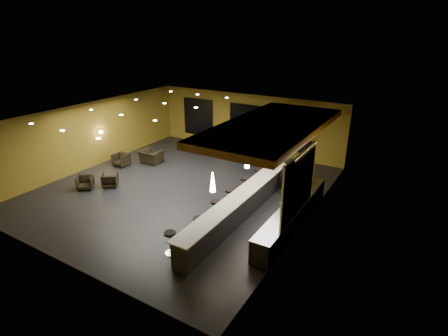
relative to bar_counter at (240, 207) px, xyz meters
The scene contains 35 objects.
floor 3.82m from the bar_counter, 164.68° to the left, with size 12.00×13.00×0.10m, color black.
ceiling 4.86m from the bar_counter, 164.68° to the left, with size 12.00×13.00×0.10m, color black.
wall_back 8.48m from the bar_counter, 115.80° to the left, with size 12.00×0.10×3.50m, color olive.
wall_front 6.76m from the bar_counter, 123.33° to the right, with size 12.00×0.10×3.50m, color olive.
wall_left 9.83m from the bar_counter, behind, with size 0.10×13.00×3.50m, color olive.
wall_right 2.88m from the bar_counter, 22.62° to the left, with size 0.10×13.00×3.50m, color olive.
wood_soffit 3.51m from the bar_counter, 80.07° to the left, with size 3.60×8.00×0.28m, color #925E2A.
window_left 10.39m from the bar_counter, 133.86° to the left, with size 2.20×0.06×2.40m, color black.
window_center 8.37m from the bar_counter, 116.13° to the left, with size 2.20×0.06×2.40m, color black.
window_right 7.56m from the bar_counter, 94.99° to the left, with size 2.20×0.06×2.40m, color black.
tile_backsplash 2.75m from the bar_counter, ahead, with size 0.06×3.20×2.40m, color white.
bar_counter is the anchor object (origin of this frame).
bar_top 0.52m from the bar_counter, ahead, with size 0.78×8.10×0.05m, color silver.
prep_counter 2.06m from the bar_counter, 14.04° to the left, with size 0.70×6.00×0.86m, color black.
prep_top 2.10m from the bar_counter, 14.04° to the left, with size 0.72×6.00×0.03m, color silver.
wall_shelf_lower 2.44m from the bar_counter, ahead, with size 0.30×1.50×0.03m, color silver.
wall_shelf_upper 2.67m from the bar_counter, ahead, with size 0.30×1.50×0.03m, color silver.
column 4.77m from the bar_counter, 90.00° to the left, with size 0.60×0.60×3.50m, color olive.
wall_sconce 9.73m from the bar_counter, behind, with size 0.22×0.22×0.22m, color #FFE5B2.
pendant_0 2.72m from the bar_counter, 90.00° to the right, with size 0.20×0.20×0.70m, color white.
pendant_1 1.92m from the bar_counter, 90.00° to the left, with size 0.20×0.20×0.70m, color white.
pendant_2 3.52m from the bar_counter, 90.00° to the left, with size 0.20×0.20×0.70m, color white.
staff_a 3.05m from the bar_counter, 74.53° to the left, with size 0.65×0.42×1.77m, color black.
staff_b 3.43m from the bar_counter, 73.57° to the left, with size 0.81×0.63×1.66m, color black.
staff_c 3.45m from the bar_counter, 67.86° to the left, with size 0.85×0.55×1.74m, color black.
armchair_a 7.71m from the bar_counter, 169.86° to the right, with size 0.69×0.71×0.65m, color black.
armchair_b 6.85m from the bar_counter, behind, with size 0.71×0.73×0.66m, color black.
armchair_c 8.52m from the bar_counter, 168.78° to the left, with size 0.75×0.77×0.70m, color black.
armchair_d 7.77m from the bar_counter, 158.57° to the left, with size 1.14×0.99×0.74m, color black.
bar_stool_0 3.42m from the bar_counter, 104.69° to the right, with size 0.42×0.42×0.83m.
bar_stool_1 2.06m from the bar_counter, 109.48° to the right, with size 0.39×0.39×0.77m.
bar_stool_2 0.97m from the bar_counter, 138.77° to the right, with size 0.43×0.43×0.84m.
bar_stool_3 0.97m from the bar_counter, 145.21° to the left, with size 0.42×0.42×0.83m.
bar_stool_4 2.10m from the bar_counter, 113.23° to the left, with size 0.43×0.43×0.84m.
bar_stool_5 3.34m from the bar_counter, 103.51° to the left, with size 0.42×0.42×0.82m.
Camera 1 is at (9.40, -11.89, 7.11)m, focal length 28.00 mm.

